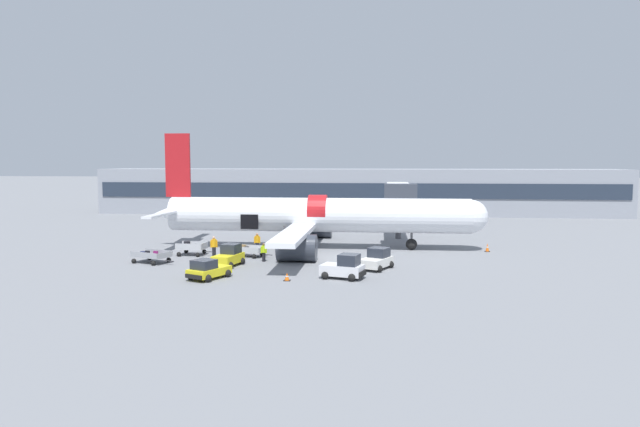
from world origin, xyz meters
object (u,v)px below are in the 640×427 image
object	(u,v)px
baggage_tug_mid	(377,260)
baggage_cart_loading	(247,251)
baggage_cart_empty	(152,257)
baggage_tug_rear	(208,270)
baggage_tug_spare	(229,257)
ground_crew_loader_a	(264,252)
ground_crew_supervisor	(283,248)
baggage_cart_queued	(193,248)
ground_crew_loader_b	(257,242)
baggage_tug_lead	(344,268)
ground_crew_driver	(214,246)
airplane	(313,217)

from	to	relation	value
baggage_tug_mid	baggage_cart_loading	bearing A→B (deg)	157.99
baggage_cart_empty	baggage_tug_rear	bearing A→B (deg)	-41.53
baggage_tug_spare	ground_crew_loader_a	distance (m)	3.27
baggage_tug_rear	ground_crew_supervisor	world-z (taller)	ground_crew_supervisor
baggage_tug_rear	baggage_cart_queued	world-z (taller)	baggage_tug_rear
ground_crew_loader_a	baggage_cart_empty	bearing A→B (deg)	-170.26
baggage_tug_spare	baggage_cart_empty	bearing A→B (deg)	174.59
baggage_cart_queued	ground_crew_loader_b	size ratio (longest dim) A/B	1.94
baggage_tug_lead	ground_crew_driver	bearing A→B (deg)	146.27
baggage_tug_rear	baggage_cart_empty	bearing A→B (deg)	138.47
baggage_tug_rear	baggage_cart_empty	xyz separation A→B (m)	(-6.59, 5.84, -0.12)
baggage_tug_lead	ground_crew_driver	xyz separation A→B (m)	(-11.99, 8.01, 0.20)
baggage_cart_loading	ground_crew_driver	size ratio (longest dim) A/B	2.34
ground_crew_loader_a	ground_crew_driver	bearing A→B (deg)	159.95
baggage_tug_rear	baggage_tug_mid	bearing A→B (deg)	23.02
baggage_tug_spare	baggage_tug_rear	bearing A→B (deg)	-91.78
airplane	ground_crew_loader_b	world-z (taller)	airplane
baggage_tug_mid	ground_crew_supervisor	world-z (taller)	baggage_tug_mid
baggage_cart_loading	ground_crew_loader_b	bearing A→B (deg)	82.65
ground_crew_loader_a	ground_crew_driver	size ratio (longest dim) A/B	0.85
baggage_tug_spare	ground_crew_driver	distance (m)	4.65
airplane	ground_crew_loader_a	xyz separation A→B (m)	(-3.29, -7.71, -2.27)
baggage_tug_rear	baggage_tug_spare	size ratio (longest dim) A/B	1.07
baggage_tug_mid	ground_crew_loader_b	world-z (taller)	ground_crew_loader_b
baggage_tug_lead	baggage_tug_rear	distance (m)	9.81
ground_crew_driver	ground_crew_loader_a	bearing A→B (deg)	-20.05
baggage_tug_spare	baggage_cart_loading	world-z (taller)	baggage_tug_spare
baggage_tug_lead	baggage_cart_queued	world-z (taller)	baggage_tug_lead
airplane	ground_crew_supervisor	distance (m)	6.31
baggage_tug_mid	baggage_cart_loading	xyz separation A→B (m)	(-11.50, 4.65, -0.22)
ground_crew_loader_b	baggage_tug_lead	bearing A→B (deg)	-52.04
airplane	baggage_tug_rear	bearing A→B (deg)	-111.17
baggage_cart_empty	ground_crew_loader_b	distance (m)	10.03
ground_crew_loader_b	ground_crew_supervisor	distance (m)	4.11
ground_crew_loader_b	baggage_tug_spare	bearing A→B (deg)	-95.83
baggage_tug_spare	baggage_cart_empty	xyz separation A→B (m)	(-6.76, 0.64, -0.22)
baggage_cart_loading	baggage_cart_queued	bearing A→B (deg)	177.71
baggage_tug_rear	baggage_cart_queued	xyz separation A→B (m)	(-4.46, 9.97, -0.04)
airplane	baggage_cart_empty	xyz separation A→B (m)	(-12.45, -9.28, -2.58)
baggage_cart_empty	ground_crew_supervisor	bearing A→B (deg)	19.80
baggage_cart_queued	airplane	bearing A→B (deg)	26.56
baggage_cart_loading	ground_crew_loader_b	distance (m)	2.78
baggage_tug_lead	ground_crew_supervisor	bearing A→B (deg)	125.09
baggage_tug_spare	ground_crew_loader_b	size ratio (longest dim) A/B	1.93
ground_crew_driver	ground_crew_supervisor	world-z (taller)	ground_crew_driver
baggage_tug_rear	ground_crew_loader_a	world-z (taller)	ground_crew_loader_a
baggage_tug_rear	baggage_cart_loading	distance (m)	9.79
ground_crew_supervisor	airplane	bearing A→B (deg)	69.81
baggage_tug_lead	baggage_tug_spare	xyz separation A→B (m)	(-9.58, 4.03, -0.03)
baggage_tug_spare	ground_crew_loader_b	distance (m)	7.33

